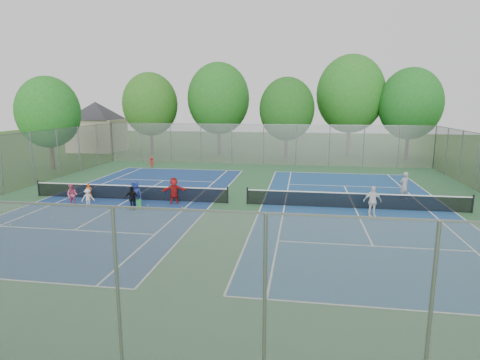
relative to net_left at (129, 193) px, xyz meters
name	(u,v)px	position (x,y,z in m)	size (l,w,h in m)	color
ground	(237,204)	(7.00, 0.00, -0.46)	(120.00, 120.00, 0.00)	#2A4F18
court_pad	(237,204)	(7.00, 0.00, -0.45)	(32.00, 32.00, 0.01)	#2C5E36
court_left	(130,199)	(0.00, 0.00, -0.44)	(10.97, 23.77, 0.01)	navy
court_right	(355,208)	(14.00, 0.00, -0.44)	(10.97, 23.77, 0.01)	navy
net_left	(129,193)	(0.00, 0.00, 0.00)	(12.87, 0.10, 0.91)	black
net_right	(355,201)	(14.00, 0.00, 0.00)	(12.87, 0.10, 0.91)	black
fence_north	(264,145)	(7.00, 16.00, 1.54)	(32.00, 0.10, 4.00)	gray
fence_south	(118,296)	(7.00, -16.00, 1.54)	(32.00, 0.10, 4.00)	gray
fence_west	(1,165)	(-9.00, 0.00, 1.54)	(32.00, 0.10, 4.00)	gray
house	(96,118)	(-15.00, 24.00, 3.76)	(11.03, 11.03, 7.30)	#B7A88C
tree_nw	(150,104)	(-7.00, 22.00, 5.44)	(6.40, 6.40, 9.58)	#443326
tree_nl	(219,99)	(1.00, 23.00, 6.09)	(7.20, 7.20, 10.69)	#443326
tree_nc	(287,109)	(9.00, 21.00, 4.94)	(6.00, 6.00, 8.85)	#443326
tree_nr	(351,94)	(16.00, 24.00, 6.59)	(7.60, 7.60, 11.42)	#443326
tree_ne	(410,104)	(22.00, 22.00, 5.51)	(6.60, 6.60, 9.77)	#443326
tree_side_w	(48,112)	(-12.00, 10.00, 4.79)	(5.60, 5.60, 8.47)	#443326
ball_crate	(133,198)	(0.23, 0.05, -0.33)	(0.30, 0.30, 0.26)	blue
ball_hopper	(139,204)	(1.50, -2.06, -0.17)	(0.30, 0.30, 0.58)	#268D3E
student_a	(89,192)	(-2.45, -0.60, 0.08)	(0.39, 0.26, 1.08)	#DC5114
student_b	(72,195)	(-2.74, -2.00, 0.21)	(0.65, 0.50, 1.33)	#CB4F71
student_c	(88,198)	(-1.64, -2.16, 0.10)	(0.72, 0.41, 1.11)	silver
student_d	(132,198)	(1.24, -2.39, 0.25)	(0.83, 0.35, 1.41)	black
student_e	(135,195)	(1.25, -1.92, 0.36)	(0.80, 0.52, 1.64)	navy
student_f	(174,191)	(3.17, -0.60, 0.36)	(1.52, 0.48, 1.64)	#A91918
child_far_baseline	(152,163)	(-3.22, 12.12, 0.07)	(0.68, 0.39, 1.04)	maroon
instructor	(404,186)	(17.29, 2.64, 0.45)	(0.66, 0.43, 1.81)	gray
teen_court_b	(372,201)	(14.68, -1.58, 0.40)	(1.00, 0.42, 1.70)	white
tennis_ball_0	(65,221)	(-1.31, -5.10, -0.42)	(0.07, 0.07, 0.07)	gold
tennis_ball_1	(148,205)	(1.74, -1.34, -0.42)	(0.07, 0.07, 0.07)	#D3E234
tennis_ball_2	(139,204)	(1.08, -1.10, -0.42)	(0.07, 0.07, 0.07)	#C4E936
tennis_ball_3	(82,224)	(-0.15, -5.45, -0.42)	(0.07, 0.07, 0.07)	#DBED37
tennis_ball_4	(137,215)	(1.97, -3.49, -0.42)	(0.07, 0.07, 0.07)	#CED130
tennis_ball_5	(84,205)	(-2.13, -1.86, -0.42)	(0.07, 0.07, 0.07)	yellow
tennis_ball_6	(182,208)	(3.98, -1.62, -0.42)	(0.07, 0.07, 0.07)	#E9F138
tennis_ball_7	(145,223)	(2.97, -4.81, -0.42)	(0.07, 0.07, 0.07)	gold
tennis_ball_8	(10,225)	(-3.64, -6.17, -0.42)	(0.07, 0.07, 0.07)	gold
tennis_ball_9	(69,222)	(-0.95, -5.26, -0.42)	(0.07, 0.07, 0.07)	yellow
tennis_ball_10	(163,224)	(3.97, -4.83, -0.42)	(0.07, 0.07, 0.07)	#C9D231
tennis_ball_11	(53,218)	(-2.32, -4.63, -0.42)	(0.07, 0.07, 0.07)	gold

